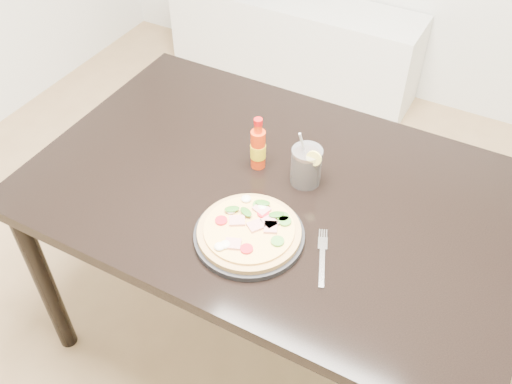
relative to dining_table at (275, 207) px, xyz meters
The scene contains 7 objects.
dining_table is the anchor object (origin of this frame).
plate 0.23m from the dining_table, 82.74° to the right, with size 0.29×0.29×0.02m, color black.
pizza 0.23m from the dining_table, 82.73° to the right, with size 0.27×0.27×0.03m.
hot_sauce_bottle 0.18m from the dining_table, 148.19° to the left, with size 0.05×0.05×0.17m.
cola_cup 0.16m from the dining_table, 44.03° to the left, with size 0.09×0.09×0.18m.
fork 0.29m from the dining_table, 38.44° to the right, with size 0.09×0.18×0.00m.
media_console 1.76m from the dining_table, 113.48° to the left, with size 1.40×0.34×0.50m, color white.
Camera 1 is at (0.39, -0.55, 1.86)m, focal length 40.00 mm.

